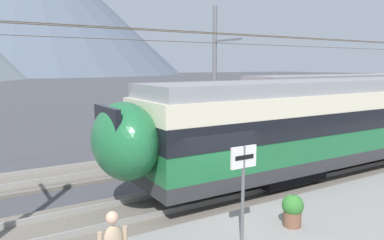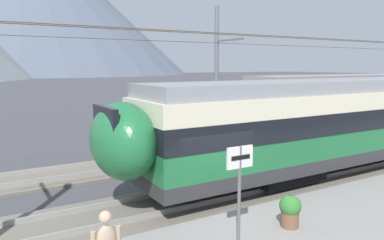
{
  "view_description": "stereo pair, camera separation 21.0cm",
  "coord_description": "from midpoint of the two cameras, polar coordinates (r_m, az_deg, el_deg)",
  "views": [
    {
      "loc": [
        -6.07,
        -8.85,
        4.4
      ],
      "look_at": [
        1.23,
        3.14,
        2.35
      ],
      "focal_mm": 34.79,
      "sensor_mm": 36.0,
      "label": 1
    },
    {
      "loc": [
        -5.89,
        -8.95,
        4.4
      ],
      "look_at": [
        1.23,
        3.14,
        2.35
      ],
      "focal_mm": 34.79,
      "sensor_mm": 36.0,
      "label": 2
    }
  ],
  "objects": [
    {
      "name": "ground_plane",
      "position": [
        11.59,
        2.43,
        -14.01
      ],
      "size": [
        400.0,
        400.0,
        0.0
      ],
      "primitive_type": "plane",
      "color": "#424247"
    },
    {
      "name": "track_near",
      "position": [
        12.38,
        -0.28,
        -12.18
      ],
      "size": [
        120.0,
        3.0,
        0.28
      ],
      "color": "#6B6359",
      "rests_on": "ground"
    },
    {
      "name": "track_far",
      "position": [
        16.68,
        -9.3,
        -6.85
      ],
      "size": [
        120.0,
        3.0,
        0.28
      ],
      "color": "#6B6359",
      "rests_on": "ground"
    },
    {
      "name": "catenary_mast_far_side",
      "position": [
        20.66,
        3.44,
        7.15
      ],
      "size": [
        41.1,
        2.47,
        7.61
      ],
      "color": "slate",
      "rests_on": "ground"
    },
    {
      "name": "platform_sign",
      "position": [
        8.63,
        7.17,
        -8.02
      ],
      "size": [
        0.7,
        0.08,
        2.31
      ],
      "color": "#59595B",
      "rests_on": "platform_slab"
    },
    {
      "name": "potted_plant_platform_edge",
      "position": [
        10.13,
        14.59,
        -13.01
      ],
      "size": [
        0.56,
        0.56,
        0.85
      ],
      "color": "brown",
      "rests_on": "platform_slab"
    },
    {
      "name": "mountain_central_peak",
      "position": [
        226.13,
        -24.49,
        16.43
      ],
      "size": [
        167.17,
        167.17,
        78.26
      ],
      "primitive_type": "cone",
      "color": "#515B6B",
      "rests_on": "ground"
    }
  ]
}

